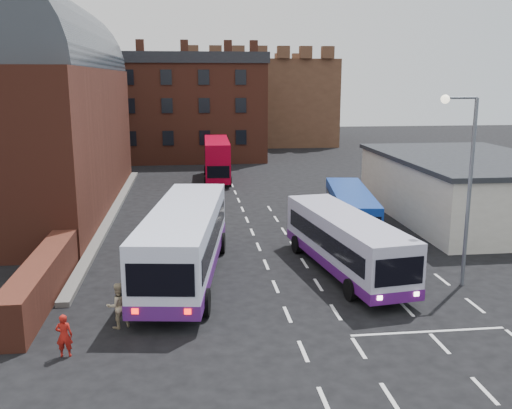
{
  "coord_description": "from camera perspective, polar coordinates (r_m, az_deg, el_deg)",
  "views": [
    {
      "loc": [
        -3.8,
        -22.03,
        9.32
      ],
      "look_at": [
        0.0,
        10.0,
        2.2
      ],
      "focal_mm": 40.0,
      "sensor_mm": 36.0,
      "label": 1
    }
  ],
  "objects": [
    {
      "name": "street_lamp",
      "position": [
        26.85,
        20.14,
        2.92
      ],
      "size": [
        1.77,
        0.39,
        8.67
      ],
      "rotation": [
        0.0,
        0.0,
        0.08
      ],
      "color": "slate",
      "rests_on": "ground"
    },
    {
      "name": "bus_red_double",
      "position": [
        53.39,
        -3.93,
        4.57
      ],
      "size": [
        2.62,
        9.62,
        3.83
      ],
      "rotation": [
        0.0,
        0.0,
        3.11
      ],
      "color": "#AB001D",
      "rests_on": "ground"
    },
    {
      "name": "forecourt_wall",
      "position": [
        26.25,
        -20.65,
        -7.09
      ],
      "size": [
        1.2,
        10.0,
        1.8
      ],
      "primitive_type": "cube",
      "color": "#602B1E",
      "rests_on": "ground"
    },
    {
      "name": "bus_white_inbound",
      "position": [
        28.04,
        8.9,
        -3.47
      ],
      "size": [
        3.89,
        10.8,
        2.88
      ],
      "rotation": [
        0.0,
        0.0,
        3.29
      ],
      "color": "#B3B0CC",
      "rests_on": "ground"
    },
    {
      "name": "railway_station",
      "position": [
        44.62,
        -22.27,
        9.37
      ],
      "size": [
        12.0,
        28.0,
        16.0
      ],
      "color": "#602B1E",
      "rests_on": "ground"
    },
    {
      "name": "bus_white_outbound",
      "position": [
        27.12,
        -7.14,
        -3.25
      ],
      "size": [
        4.54,
        12.85,
        3.43
      ],
      "rotation": [
        0.0,
        0.0,
        -0.14
      ],
      "color": "white",
      "rests_on": "ground"
    },
    {
      "name": "pedestrian_beige",
      "position": [
        22.63,
        -13.64,
        -9.78
      ],
      "size": [
        1.08,
        0.99,
        1.79
      ],
      "primitive_type": "imported",
      "rotation": [
        0.0,
        0.0,
        3.59
      ],
      "color": "tan",
      "rests_on": "ground"
    },
    {
      "name": "bus_blue",
      "position": [
        35.47,
        9.45,
        -0.37
      ],
      "size": [
        3.6,
        9.87,
        2.63
      ],
      "rotation": [
        0.0,
        0.0,
        2.99
      ],
      "color": "navy",
      "rests_on": "ground"
    },
    {
      "name": "castle_keep",
      "position": [
        88.64,
        -0.42,
        10.3
      ],
      "size": [
        22.0,
        22.0,
        12.0
      ],
      "primitive_type": "cube",
      "color": "brown",
      "rests_on": "ground"
    },
    {
      "name": "brick_terrace",
      "position": [
        68.17,
        -8.72,
        9.09
      ],
      "size": [
        22.0,
        10.0,
        11.0
      ],
      "primitive_type": "cube",
      "color": "brown",
      "rests_on": "ground"
    },
    {
      "name": "ground",
      "position": [
        24.22,
        2.84,
        -10.2
      ],
      "size": [
        180.0,
        180.0,
        0.0
      ],
      "primitive_type": "plane",
      "color": "black"
    },
    {
      "name": "pedestrian_red",
      "position": [
        20.97,
        -18.64,
        -12.32
      ],
      "size": [
        0.56,
        0.37,
        1.54
      ],
      "primitive_type": "imported",
      "rotation": [
        0.0,
        0.0,
        3.15
      ],
      "color": "#A11710",
      "rests_on": "ground"
    },
    {
      "name": "cream_building",
      "position": [
        41.27,
        20.47,
        1.66
      ],
      "size": [
        10.4,
        16.4,
        4.25
      ],
      "color": "beige",
      "rests_on": "ground"
    }
  ]
}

